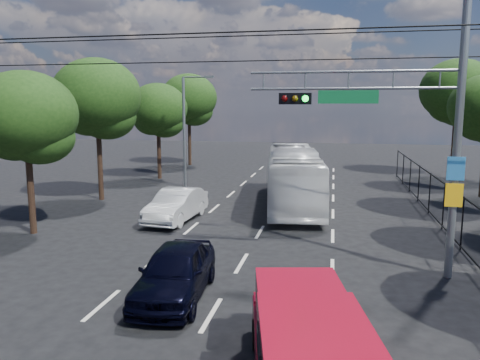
% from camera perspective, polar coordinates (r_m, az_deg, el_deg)
% --- Properties ---
extents(lane_markings, '(6.12, 38.00, 0.01)m').
position_cam_1_polar(lane_markings, '(21.64, 3.26, -4.94)').
color(lane_markings, beige).
rests_on(lane_markings, ground).
extents(signal_mast, '(6.43, 0.39, 9.50)m').
position_cam_1_polar(signal_mast, '(14.98, 20.69, 8.50)').
color(signal_mast, slate).
rests_on(signal_mast, ground).
extents(streetlight_left, '(2.09, 0.22, 7.08)m').
position_cam_1_polar(streetlight_left, '(30.26, -6.53, 6.56)').
color(streetlight_left, slate).
rests_on(streetlight_left, ground).
extents(utility_wires, '(22.00, 5.04, 0.74)m').
position_cam_1_polar(utility_wires, '(16.02, 0.80, 16.21)').
color(utility_wires, black).
rests_on(utility_wires, ground).
extents(fence_right, '(0.06, 34.03, 2.00)m').
position_cam_1_polar(fence_right, '(19.99, 24.66, -3.92)').
color(fence_right, black).
rests_on(fence_right, ground).
extents(tree_right_e, '(5.28, 5.28, 8.58)m').
position_cam_1_polar(tree_right_e, '(37.84, 24.95, 9.30)').
color(tree_right_e, black).
rests_on(tree_right_e, ground).
extents(tree_left_b, '(4.08, 4.08, 6.63)m').
position_cam_1_polar(tree_left_b, '(20.72, -24.56, 6.44)').
color(tree_left_b, black).
rests_on(tree_left_b, ground).
extents(tree_left_c, '(4.80, 4.80, 7.80)m').
position_cam_1_polar(tree_left_c, '(26.98, -16.97, 9.01)').
color(tree_left_c, black).
rests_on(tree_left_c, ground).
extents(tree_left_d, '(4.20, 4.20, 6.83)m').
position_cam_1_polar(tree_left_d, '(34.11, -9.93, 8.07)').
color(tree_left_d, black).
rests_on(tree_left_d, ground).
extents(tree_left_e, '(4.92, 4.92, 7.99)m').
position_cam_1_polar(tree_left_e, '(41.73, -6.21, 9.42)').
color(tree_left_e, black).
rests_on(tree_left_e, ground).
extents(red_pickup, '(2.69, 5.17, 1.84)m').
position_cam_1_polar(red_pickup, '(9.09, 7.99, -19.00)').
color(red_pickup, black).
rests_on(red_pickup, ground).
extents(navy_hatchback, '(2.03, 4.41, 1.46)m').
position_cam_1_polar(navy_hatchback, '(13.20, -7.91, -11.00)').
color(navy_hatchback, black).
rests_on(navy_hatchback, ground).
extents(white_bus, '(3.88, 11.14, 3.04)m').
position_cam_1_polar(white_bus, '(24.83, 6.49, 0.39)').
color(white_bus, silver).
rests_on(white_bus, ground).
extents(white_van, '(1.88, 4.52, 1.45)m').
position_cam_1_polar(white_van, '(21.65, -7.77, -3.05)').
color(white_van, silver).
rests_on(white_van, ground).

